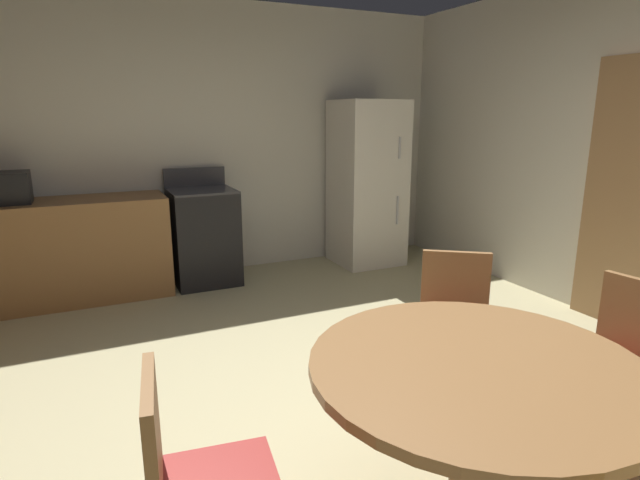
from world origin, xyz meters
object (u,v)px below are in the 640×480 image
Objects in this scene: oven_range at (204,236)px; microwave at (0,188)px; dining_table at (474,400)px; chair_east at (622,359)px; refrigerator at (367,184)px; chair_northeast at (454,321)px.

microwave reaches higher than oven_range.
dining_table is 1.39× the size of chair_east.
refrigerator reaches higher than dining_table.
refrigerator is 4.00× the size of microwave.
chair_northeast is (-1.00, -2.72, -0.38)m from refrigerator.
oven_range is 2.50× the size of microwave.
microwave is (-1.63, -0.00, 0.56)m from oven_range.
refrigerator is at bearing -106.23° from chair_east.
chair_east is at bearing 6.42° from dining_table.
oven_range is 1.73m from microwave.
chair_east is (1.00, 0.11, -0.10)m from dining_table.
chair_northeast is at bearing 54.28° from dining_table.
chair_northeast is (0.78, -2.77, 0.03)m from oven_range.
oven_range reaches higher than chair_east.
chair_east is 1.00× the size of chair_northeast.
microwave is at bearing 179.16° from refrigerator.
chair_east is at bearing -99.82° from refrigerator.
microwave is 4.05m from dining_table.
microwave is 0.36× the size of dining_table.
refrigerator reaches higher than chair_east.
oven_range is at bearing 0.13° from microwave.
oven_range is 1.26× the size of chair_northeast.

